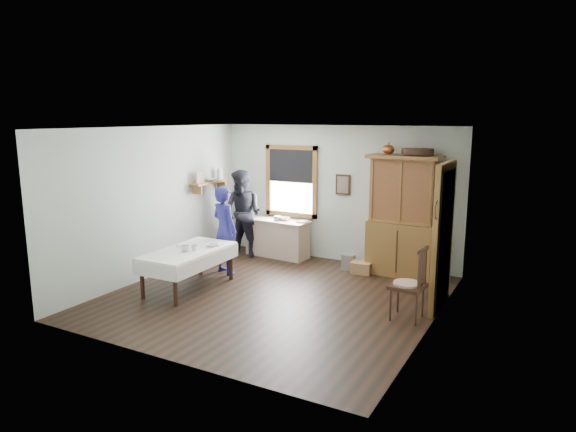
{
  "coord_description": "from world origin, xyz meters",
  "views": [
    {
      "loc": [
        3.96,
        -6.83,
        2.88
      ],
      "look_at": [
        0.1,
        0.3,
        1.29
      ],
      "focal_mm": 32.0,
      "sensor_mm": 36.0,
      "label": 1
    }
  ],
  "objects_px": {
    "spindle_chair": "(408,283)",
    "figure_dark": "(243,217)",
    "china_hutch": "(402,216)",
    "work_counter": "(278,238)",
    "dining_table": "(189,269)",
    "pail": "(348,262)",
    "wicker_basket": "(361,268)",
    "woman_blue": "(225,233)"
  },
  "relations": [
    {
      "from": "work_counter",
      "to": "pail",
      "type": "distance_m",
      "value": 1.67
    },
    {
      "from": "china_hutch",
      "to": "pail",
      "type": "bearing_deg",
      "value": -170.06
    },
    {
      "from": "pail",
      "to": "woman_blue",
      "type": "bearing_deg",
      "value": -146.09
    },
    {
      "from": "dining_table",
      "to": "figure_dark",
      "type": "height_order",
      "value": "figure_dark"
    },
    {
      "from": "work_counter",
      "to": "dining_table",
      "type": "relative_size",
      "value": 0.8
    },
    {
      "from": "china_hutch",
      "to": "figure_dark",
      "type": "xyz_separation_m",
      "value": [
        -3.22,
        -0.35,
        -0.27
      ]
    },
    {
      "from": "china_hutch",
      "to": "spindle_chair",
      "type": "xyz_separation_m",
      "value": [
        0.69,
        -2.03,
        -0.56
      ]
    },
    {
      "from": "dining_table",
      "to": "woman_blue",
      "type": "relative_size",
      "value": 1.12
    },
    {
      "from": "work_counter",
      "to": "woman_blue",
      "type": "bearing_deg",
      "value": -96.85
    },
    {
      "from": "china_hutch",
      "to": "dining_table",
      "type": "bearing_deg",
      "value": -138.8
    },
    {
      "from": "woman_blue",
      "to": "dining_table",
      "type": "bearing_deg",
      "value": 108.02
    },
    {
      "from": "china_hutch",
      "to": "figure_dark",
      "type": "height_order",
      "value": "china_hutch"
    },
    {
      "from": "figure_dark",
      "to": "woman_blue",
      "type": "bearing_deg",
      "value": -69.38
    },
    {
      "from": "dining_table",
      "to": "work_counter",
      "type": "bearing_deg",
      "value": 83.05
    },
    {
      "from": "work_counter",
      "to": "figure_dark",
      "type": "relative_size",
      "value": 0.81
    },
    {
      "from": "spindle_chair",
      "to": "wicker_basket",
      "type": "relative_size",
      "value": 2.89
    },
    {
      "from": "spindle_chair",
      "to": "figure_dark",
      "type": "height_order",
      "value": "figure_dark"
    },
    {
      "from": "work_counter",
      "to": "woman_blue",
      "type": "relative_size",
      "value": 0.89
    },
    {
      "from": "dining_table",
      "to": "figure_dark",
      "type": "relative_size",
      "value": 1.02
    },
    {
      "from": "pail",
      "to": "wicker_basket",
      "type": "bearing_deg",
      "value": -24.3
    },
    {
      "from": "spindle_chair",
      "to": "figure_dark",
      "type": "relative_size",
      "value": 0.65
    },
    {
      "from": "dining_table",
      "to": "figure_dark",
      "type": "xyz_separation_m",
      "value": [
        -0.31,
        2.14,
        0.49
      ]
    },
    {
      "from": "wicker_basket",
      "to": "woman_blue",
      "type": "height_order",
      "value": "woman_blue"
    },
    {
      "from": "pail",
      "to": "figure_dark",
      "type": "bearing_deg",
      "value": -175.11
    },
    {
      "from": "dining_table",
      "to": "wicker_basket",
      "type": "relative_size",
      "value": 4.56
    },
    {
      "from": "woman_blue",
      "to": "figure_dark",
      "type": "xyz_separation_m",
      "value": [
        -0.33,
        1.11,
        0.08
      ]
    },
    {
      "from": "china_hutch",
      "to": "dining_table",
      "type": "height_order",
      "value": "china_hutch"
    },
    {
      "from": "china_hutch",
      "to": "figure_dark",
      "type": "bearing_deg",
      "value": -173.1
    },
    {
      "from": "wicker_basket",
      "to": "china_hutch",
      "type": "bearing_deg",
      "value": 24.83
    },
    {
      "from": "work_counter",
      "to": "wicker_basket",
      "type": "bearing_deg",
      "value": -4.56
    },
    {
      "from": "spindle_chair",
      "to": "pail",
      "type": "height_order",
      "value": "spindle_chair"
    },
    {
      "from": "dining_table",
      "to": "pail",
      "type": "xyz_separation_m",
      "value": [
        1.95,
        2.33,
        -0.19
      ]
    },
    {
      "from": "china_hutch",
      "to": "work_counter",
      "type": "bearing_deg",
      "value": -179.46
    },
    {
      "from": "work_counter",
      "to": "china_hutch",
      "type": "relative_size",
      "value": 0.62
    },
    {
      "from": "work_counter",
      "to": "pail",
      "type": "height_order",
      "value": "work_counter"
    },
    {
      "from": "work_counter",
      "to": "dining_table",
      "type": "xyz_separation_m",
      "value": [
        -0.3,
        -2.49,
        -0.05
      ]
    },
    {
      "from": "dining_table",
      "to": "wicker_basket",
      "type": "distance_m",
      "value": 3.16
    },
    {
      "from": "pail",
      "to": "wicker_basket",
      "type": "relative_size",
      "value": 0.79
    },
    {
      "from": "china_hutch",
      "to": "wicker_basket",
      "type": "relative_size",
      "value": 5.89
    },
    {
      "from": "figure_dark",
      "to": "china_hutch",
      "type": "bearing_deg",
      "value": 10.31
    },
    {
      "from": "wicker_basket",
      "to": "woman_blue",
      "type": "distance_m",
      "value": 2.61
    },
    {
      "from": "china_hutch",
      "to": "spindle_chair",
      "type": "height_order",
      "value": "china_hutch"
    }
  ]
}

